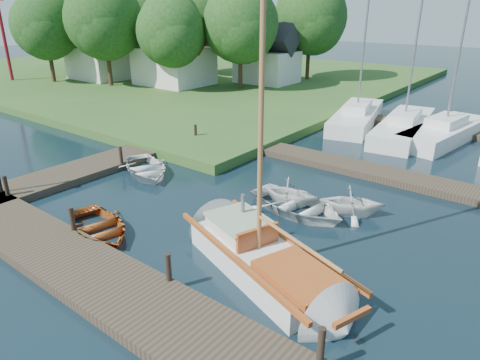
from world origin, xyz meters
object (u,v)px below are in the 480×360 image
Objects in this scene: tender_d at (352,199)px; tree_5 at (134,23)px; mooring_post_3 at (321,344)px; marina_boat_2 at (445,131)px; mooring_post_1 at (72,219)px; tree_0 at (46,25)px; marina_boat_1 at (404,125)px; tree_4 at (202,14)px; tender_a at (146,166)px; tender_c at (297,202)px; marina_boat_0 at (357,115)px; house_b at (100,54)px; tree_2 at (171,31)px; mooring_post_4 at (121,155)px; tender_b at (290,190)px; house_a at (173,56)px; tree_7 at (311,16)px; house_c at (267,59)px; dinghy at (98,224)px; tree_6 at (69,21)px; mooring_post_0 at (6,185)px; tree_3 at (241,23)px; mooring_post_2 at (168,267)px; sailboat at (266,263)px; tree_1 at (104,19)px.

tree_5 is at bearing 36.14° from tender_d.
mooring_post_3 is 19.28m from marina_boat_2.
tree_0 is (-27.00, 15.05, 4.83)m from mooring_post_1.
tree_4 is (-23.41, 8.18, 5.80)m from marina_boat_1.
tender_c is (7.41, 0.85, 0.03)m from tender_a.
tender_d is 0.28× the size of tree_0.
house_b is (-26.18, -0.55, 2.21)m from marina_boat_0.
tree_2 is at bearing 128.21° from mooring_post_1.
mooring_post_1 is 0.22× the size of tender_a.
marina_boat_0 reaches higher than mooring_post_4.
tender_b is 25.78m from house_a.
house_c is at bearing -116.31° from tree_7.
marina_boat_0 is at bearing 12.31° from dinghy.
marina_boat_0 is at bearing 1.20° from house_b.
tree_6 is at bearing -156.80° from tree_4.
tender_d is at bearing -170.62° from marina_boat_0.
tree_2 is (-4.00, -7.95, 2.67)m from house_c.
tender_b is at bearing -21.29° from tree_6.
marina_boat_2 reaches higher than tree_0.
marina_boat_1 is (7.04, 13.60, 0.20)m from tender_a.
marina_boat_1 reaches higher than tree_6.
tender_d is at bearing -82.96° from tender_b.
tree_5 reaches higher than house_c.
house_b is (-31.63, -0.14, 2.20)m from marina_boat_2.
tender_d is at bearing 33.23° from mooring_post_0.
tree_2 is at bearing -135.00° from tree_3.
tender_b is at bearing -53.35° from house_c.
tree_2 reaches higher than dinghy.
mooring_post_3 is at bearing 0.00° from mooring_post_2.
sailboat is 2.95× the size of dinghy.
tree_1 reaches higher than mooring_post_3.
tree_5 is (-27.00, 25.05, 4.72)m from mooring_post_1.
tender_c is 24.13m from tree_2.
marina_boat_1 is at bearing 58.76° from mooring_post_4.
tender_d is 0.37× the size of house_a.
house_a is 16.22m from tree_6.
dinghy is at bearing 175.55° from mooring_post_3.
sailboat is 31.47m from tree_1.
tender_c is (4.44, 5.44, 0.06)m from dinghy.
house_c is at bearing 15.14° from tree_6.
tree_2 reaches higher than tender_a.
mooring_post_4 is 0.10× the size of tree_5.
mooring_post_0 is 5.02m from mooring_post_4.
mooring_post_3 is at bearing -173.75° from marina_boat_1.
tender_c is at bearing -41.35° from tree_4.
tree_2 is 13.45m from tree_7.
mooring_post_0 is 20.36m from marina_boat_0.
tree_1 reaches higher than mooring_post_0.
house_a is (-17.00, 21.00, 2.26)m from mooring_post_1.
mooring_post_1 and mooring_post_2 have the same top height.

